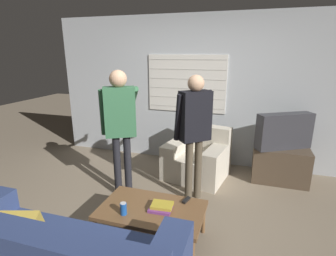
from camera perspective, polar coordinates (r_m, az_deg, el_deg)
name	(u,v)px	position (r m, az deg, el deg)	size (l,w,h in m)	color
ground_plane	(157,225)	(3.26, -2.45, -20.27)	(16.00, 16.00, 0.00)	#7F705B
wall_back	(195,91)	(4.62, 5.93, 7.97)	(5.20, 0.08, 2.55)	#ADB2B7
armchair_beige	(197,158)	(4.25, 6.42, -6.46)	(1.03, 0.94, 0.79)	beige
coffee_table	(152,211)	(2.85, -3.57, -17.60)	(1.07, 0.65, 0.39)	brown
tv_stand	(280,164)	(4.42, 23.19, -7.30)	(0.81, 0.48, 0.54)	#4C3D2D
tv	(284,131)	(4.25, 23.96, -0.62)	(0.83, 0.59, 0.53)	#2D2D33
person_left_standing	(120,119)	(3.49, -10.38, 2.05)	(0.51, 0.82, 1.72)	black
person_right_standing	(194,124)	(3.35, 5.75, 0.96)	(0.48, 0.81, 1.67)	#4C4233
book_stack	(161,207)	(2.79, -1.47, -16.81)	(0.24, 0.21, 0.06)	#75387F
soda_can	(123,209)	(2.74, -9.68, -16.92)	(0.07, 0.07, 0.13)	#194C9E
spare_remote	(186,200)	(2.94, 3.98, -15.37)	(0.07, 0.14, 0.02)	black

